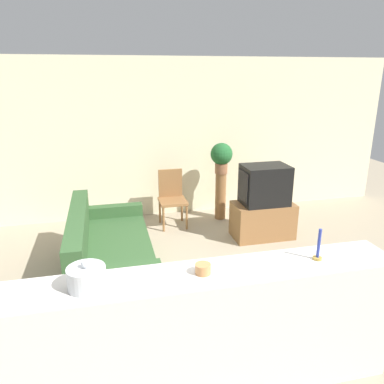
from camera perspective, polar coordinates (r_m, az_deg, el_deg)
ground_plane at (r=3.86m, az=-0.32°, el=-21.52°), size 14.00×14.00×0.00m
wall_back at (r=6.47m, az=-7.30°, el=7.91°), size 9.00×0.06×2.70m
couch at (r=4.83m, az=-12.69°, el=-9.20°), size 0.96×1.99×0.84m
tv_stand at (r=5.87m, az=10.71°, el=-4.24°), size 0.92×0.51×0.55m
television at (r=5.69m, az=10.98°, el=1.08°), size 0.69×0.48×0.59m
wooden_chair at (r=6.17m, az=-3.09°, el=-0.54°), size 0.44×0.44×0.92m
plant_stand at (r=6.47m, az=4.37°, el=-0.61°), size 0.18×0.18×0.82m
potted_plant at (r=6.29m, az=4.52°, el=5.50°), size 0.37×0.37×0.51m
foreground_counter at (r=3.09m, az=2.28°, el=-20.64°), size 3.00×0.44×1.05m
decorative_bowl at (r=2.68m, az=-15.76°, el=-12.42°), size 0.26×0.26×0.21m
candle_jar at (r=2.77m, az=1.68°, el=-11.62°), size 0.12×0.12×0.07m
candlestick at (r=3.10m, az=18.68°, el=-8.30°), size 0.07×0.07×0.26m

